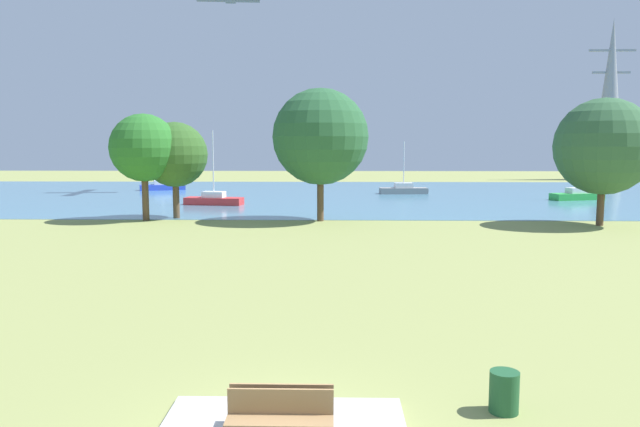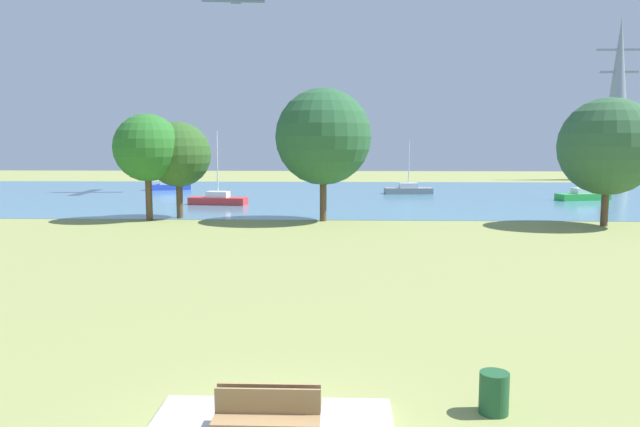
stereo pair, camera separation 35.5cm
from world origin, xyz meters
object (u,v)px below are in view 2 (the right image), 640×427
litter_bin (494,393)px  electricity_pylon (618,99)px  bench_facing_inland (266,422)px  tree_east_far (178,155)px  sailboat_red (218,199)px  tree_east_near (608,147)px  sailboat_gray (408,190)px  tree_west_far (147,148)px  bench_facing_water (270,408)px  tree_mid_shore (323,137)px  sailboat_blue (168,186)px  sailboat_green (583,195)px

litter_bin → electricity_pylon: bearing=64.9°
bench_facing_inland → tree_east_far: tree_east_far is taller
bench_facing_inland → sailboat_red: 41.21m
litter_bin → tree_east_near: tree_east_near is taller
sailboat_red → sailboat_gray: bearing=33.8°
sailboat_gray → bench_facing_inland: bearing=-98.8°
tree_west_far → tree_east_near: size_ratio=0.89×
sailboat_red → electricity_pylon: electricity_pylon is taller
bench_facing_water → tree_mid_shore: (0.01, 29.38, 5.06)m
sailboat_blue → tree_west_far: size_ratio=0.98×
bench_facing_water → sailboat_green: 50.29m
sailboat_gray → tree_east_far: bearing=-131.1°
sailboat_red → tree_mid_shore: size_ratio=0.71×
tree_west_far → sailboat_red: bearing=76.3°
tree_mid_shore → sailboat_gray: bearing=69.8°
litter_bin → tree_mid_shore: (-4.14, 28.40, 5.13)m
sailboat_green → sailboat_gray: bearing=157.1°
sailboat_green → electricity_pylon: electricity_pylon is taller
tree_mid_shore → tree_east_near: tree_mid_shore is taller
sailboat_blue → sailboat_green: (40.82, -10.53, 0.00)m
sailboat_gray → tree_east_far: 27.43m
litter_bin → tree_mid_shore: bearing=98.3°
tree_mid_shore → tree_west_far: bearing=180.0°
sailboat_red → bench_facing_inland: bearing=-77.2°
bench_facing_inland → sailboat_red: size_ratio=0.29×
bench_facing_inland → tree_east_far: (-9.89, 31.16, 3.87)m
litter_bin → sailboat_green: (18.79, 43.78, 0.07)m
sailboat_gray → tree_east_far: (-17.86, -20.45, 3.89)m
bench_facing_inland → sailboat_red: (-9.11, 40.19, -0.02)m
tree_east_near → bench_facing_water: bearing=-122.4°
sailboat_green → tree_east_near: tree_east_near is taller
sailboat_blue → sailboat_green: sailboat_green is taller
bench_facing_water → electricity_pylon: size_ratio=0.08×
litter_bin → tree_west_far: size_ratio=0.11×
sailboat_gray → sailboat_red: bearing=-146.2°
tree_east_far → tree_mid_shore: size_ratio=0.76×
sailboat_gray → tree_west_far: tree_west_far is taller
sailboat_gray → electricity_pylon: bearing=38.6°
sailboat_blue → tree_mid_shore: (17.89, -25.91, 5.06)m
sailboat_green → tree_west_far: sailboat_green is taller
tree_mid_shore → litter_bin: bearing=-81.7°
tree_west_far → tree_mid_shore: size_ratio=0.81×
bench_facing_water → litter_bin: bench_facing_water is taller
sailboat_red → tree_east_near: 29.58m
sailboat_blue → electricity_pylon: size_ratio=0.31×
sailboat_blue → electricity_pylon: electricity_pylon is taller
tree_east_far → tree_mid_shore: bearing=-7.2°
sailboat_gray → sailboat_blue: bearing=170.7°
bench_facing_inland → tree_mid_shore: size_ratio=0.21×
sailboat_red → bench_facing_water: bearing=-77.1°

